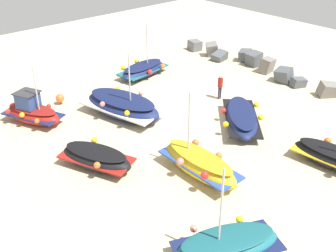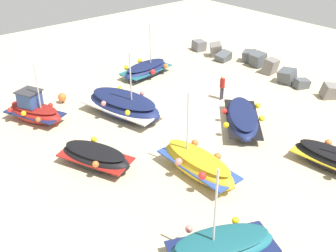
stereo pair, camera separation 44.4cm
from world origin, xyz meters
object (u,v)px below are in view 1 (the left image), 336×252
(fishing_boat_7, at_px, (241,118))
(fishing_boat_2, at_px, (123,106))
(mooring_buoy_0, at_px, (60,98))
(fishing_boat_3, at_px, (32,112))
(fishing_boat_1, at_px, (143,70))
(fishing_boat_5, at_px, (227,246))
(fishing_boat_0, at_px, (200,164))
(fishing_boat_6, at_px, (96,158))
(fishing_boat_4, at_px, (333,157))
(person_walking, at_px, (220,85))

(fishing_boat_7, bearing_deg, fishing_boat_2, -97.24)
(mooring_buoy_0, bearing_deg, fishing_boat_3, -64.64)
(fishing_boat_1, height_order, fishing_boat_2, fishing_boat_2)
(fishing_boat_5, bearing_deg, fishing_boat_1, 84.66)
(fishing_boat_3, relative_size, fishing_boat_7, 0.83)
(fishing_boat_0, bearing_deg, fishing_boat_6, -138.12)
(fishing_boat_6, bearing_deg, fishing_boat_3, -20.30)
(fishing_boat_4, height_order, fishing_boat_7, fishing_boat_4)
(fishing_boat_2, relative_size, fishing_boat_6, 1.38)
(mooring_buoy_0, bearing_deg, fishing_boat_6, -16.31)
(fishing_boat_2, distance_m, fishing_boat_6, 5.39)
(fishing_boat_0, relative_size, mooring_buoy_0, 6.56)
(fishing_boat_7, bearing_deg, fishing_boat_5, -9.08)
(fishing_boat_5, relative_size, fishing_boat_6, 1.06)
(fishing_boat_3, xyz_separation_m, fishing_boat_6, (6.24, 0.18, -0.13))
(fishing_boat_6, bearing_deg, fishing_boat_0, -161.14)
(fishing_boat_2, xyz_separation_m, fishing_boat_6, (3.49, -4.10, -0.13))
(fishing_boat_0, bearing_deg, fishing_boat_7, 110.36)
(fishing_boat_4, height_order, mooring_buoy_0, fishing_boat_4)
(fishing_boat_7, distance_m, person_walking, 3.66)
(person_walking, bearing_deg, fishing_boat_1, 4.06)
(fishing_boat_0, bearing_deg, fishing_boat_5, -33.29)
(fishing_boat_6, bearing_deg, person_walking, -104.45)
(fishing_boat_3, distance_m, fishing_boat_5, 14.11)
(fishing_boat_2, xyz_separation_m, mooring_buoy_0, (-3.86, -1.96, -0.25))
(fishing_boat_0, xyz_separation_m, fishing_boat_6, (-3.68, -3.18, -0.09))
(fishing_boat_7, bearing_deg, fishing_boat_1, -139.10)
(fishing_boat_2, distance_m, fishing_boat_4, 11.71)
(person_walking, bearing_deg, fishing_boat_5, 126.52)
(fishing_boat_4, height_order, fishing_boat_5, fishing_boat_5)
(fishing_boat_3, bearing_deg, fishing_boat_1, -104.86)
(fishing_boat_1, height_order, mooring_buoy_0, fishing_boat_1)
(fishing_boat_3, height_order, fishing_boat_7, fishing_boat_3)
(fishing_boat_1, xyz_separation_m, fishing_boat_6, (7.58, -8.92, 0.04))
(fishing_boat_2, xyz_separation_m, fishing_boat_5, (11.35, -3.79, -0.14))
(fishing_boat_4, xyz_separation_m, fishing_boat_5, (0.47, -8.10, 0.01))
(fishing_boat_0, distance_m, fishing_boat_4, 6.42)
(fishing_boat_0, xyz_separation_m, fishing_boat_5, (4.18, -2.86, -0.09))
(fishing_boat_2, xyz_separation_m, person_walking, (2.17, 6.00, 0.27))
(fishing_boat_0, relative_size, fishing_boat_4, 1.08)
(fishing_boat_3, bearing_deg, person_walking, -138.82)
(fishing_boat_2, distance_m, fishing_boat_7, 6.85)
(fishing_boat_1, relative_size, fishing_boat_5, 0.99)
(fishing_boat_2, xyz_separation_m, fishing_boat_7, (5.36, 4.26, -0.17))
(fishing_boat_1, xyz_separation_m, fishing_boat_2, (4.10, -4.82, 0.18))
(fishing_boat_2, bearing_deg, fishing_boat_6, 117.76)
(fishing_boat_7, bearing_deg, fishing_boat_6, -58.33)
(mooring_buoy_0, bearing_deg, fishing_boat_7, 34.01)
(fishing_boat_6, distance_m, fishing_boat_7, 8.57)
(fishing_boat_5, bearing_deg, fishing_boat_2, 95.33)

